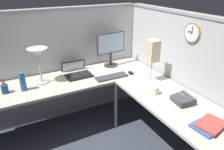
{
  "coord_description": "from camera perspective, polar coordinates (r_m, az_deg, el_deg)",
  "views": [
    {
      "loc": [
        -1.03,
        -1.98,
        1.92
      ],
      "look_at": [
        0.12,
        0.19,
        0.8
      ],
      "focal_mm": 34.14,
      "sensor_mm": 36.0,
      "label": 1
    }
  ],
  "objects": [
    {
      "name": "ground_plane",
      "position": [
        2.95,
        -0.33,
        -16.2
      ],
      "size": [
        6.8,
        6.8,
        0.0
      ],
      "primitive_type": "plane",
      "color": "#383D47"
    },
    {
      "name": "cubicle_wall_back",
      "position": [
        3.14,
        -13.76,
        2.68
      ],
      "size": [
        2.57,
        0.12,
        1.58
      ],
      "color": "#B2B2B7",
      "rests_on": "ground"
    },
    {
      "name": "cubicle_wall_right",
      "position": [
        2.8,
        18.24,
        -0.59
      ],
      "size": [
        0.12,
        2.37,
        1.58
      ],
      "color": "#B2B2B7",
      "rests_on": "ground"
    },
    {
      "name": "desk",
      "position": [
        2.49,
        -2.84,
        -6.76
      ],
      "size": [
        2.35,
        2.15,
        0.73
      ],
      "color": "beige",
      "rests_on": "ground"
    },
    {
      "name": "monitor",
      "position": [
        3.09,
        -0.34,
        7.57
      ],
      "size": [
        0.46,
        0.2,
        0.5
      ],
      "color": "#38383D",
      "rests_on": "desk"
    },
    {
      "name": "laptop",
      "position": [
        2.95,
        -9.49,
        0.81
      ],
      "size": [
        0.34,
        0.38,
        0.22
      ],
      "color": "black",
      "rests_on": "desk"
    },
    {
      "name": "keyboard",
      "position": [
        2.8,
        -0.1,
        -0.48
      ],
      "size": [
        0.43,
        0.15,
        0.02
      ],
      "primitive_type": "cube",
      "rotation": [
        0.0,
        0.0,
        -0.01
      ],
      "color": "#38383D",
      "rests_on": "desk"
    },
    {
      "name": "computer_mouse",
      "position": [
        2.92,
        5.06,
        0.62
      ],
      "size": [
        0.06,
        0.1,
        0.03
      ],
      "primitive_type": "ellipsoid",
      "color": "black",
      "rests_on": "desk"
    },
    {
      "name": "desk_lamp_dome",
      "position": [
        2.68,
        -19.22,
        5.09
      ],
      "size": [
        0.24,
        0.24,
        0.44
      ],
      "color": "#B7BABF",
      "rests_on": "desk"
    },
    {
      "name": "pen_cup",
      "position": [
        2.7,
        -26.8,
        -3.34
      ],
      "size": [
        0.08,
        0.08,
        0.18
      ],
      "color": "navy",
      "rests_on": "desk"
    },
    {
      "name": "thermos_flask",
      "position": [
        2.65,
        -22.81,
        -1.67
      ],
      "size": [
        0.07,
        0.07,
        0.22
      ],
      "primitive_type": "cylinder",
      "color": "#26598C",
      "rests_on": "desk"
    },
    {
      "name": "office_phone",
      "position": [
        2.35,
        18.49,
        -6.36
      ],
      "size": [
        0.22,
        0.23,
        0.11
      ],
      "color": "#38383D",
      "rests_on": "desk"
    },
    {
      "name": "book_stack",
      "position": [
        2.09,
        24.63,
        -12.12
      ],
      "size": [
        0.31,
        0.25,
        0.04
      ],
      "color": "#335999",
      "rests_on": "desk"
    },
    {
      "name": "desk_lamp_paper",
      "position": [
        2.62,
        10.84,
        6.04
      ],
      "size": [
        0.13,
        0.13,
        0.53
      ],
      "color": "#B7BABF",
      "rests_on": "desk"
    },
    {
      "name": "coffee_mug",
      "position": [
        2.44,
        11.53,
        -4.06
      ],
      "size": [
        0.08,
        0.08,
        0.1
      ],
      "primitive_type": "cylinder",
      "color": "silver",
      "rests_on": "desk"
    },
    {
      "name": "wall_clock",
      "position": [
        2.52,
        20.73,
        10.49
      ],
      "size": [
        0.04,
        0.22,
        0.22
      ],
      "color": "olive"
    },
    {
      "name": "pinned_note_leftmost",
      "position": [
        3.13,
        -6.37,
        8.53
      ],
      "size": [
        0.06,
        0.0,
        0.08
      ],
      "primitive_type": "cube",
      "color": "#8CCC99"
    },
    {
      "name": "pinned_note_middle",
      "position": [
        2.97,
        -19.9,
        5.0
      ],
      "size": [
        0.1,
        0.0,
        0.1
      ],
      "primitive_type": "cube",
      "color": "#99B7E5"
    },
    {
      "name": "pinned_note_rightmost",
      "position": [
        3.15,
        -2.72,
        13.87
      ],
      "size": [
        0.07,
        0.0,
        0.09
      ],
      "primitive_type": "cube",
      "color": "#8CCC99"
    }
  ]
}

